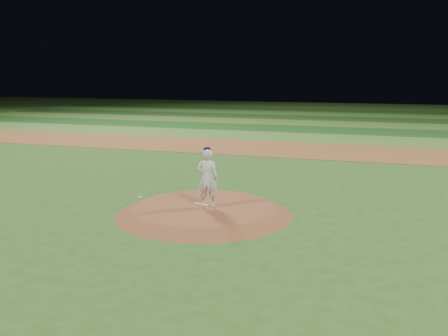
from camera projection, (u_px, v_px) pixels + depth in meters
The scene contains 12 objects.
ground at pixel (204, 214), 15.58m from camera, with size 120.00×120.00×0.00m, color #30601F.
infield_dirt_band at pixel (289, 149), 28.64m from camera, with size 70.00×6.00×0.02m, color brown.
outfield_stripe_0 at pixel (304, 138), 33.78m from camera, with size 70.00×5.00×0.02m, color #467B2D.
outfield_stripe_1 at pixel (315, 130), 38.44m from camera, with size 70.00×5.00×0.02m, color #1B4E19.
outfield_stripe_2 at pixel (323, 123), 43.11m from camera, with size 70.00×5.00×0.02m, color #407129.
outfield_stripe_3 at pixel (329, 118), 47.78m from camera, with size 70.00×5.00×0.02m, color #1D4416.
outfield_stripe_4 at pixel (335, 114), 52.44m from camera, with size 70.00×5.00×0.02m, color #366F28.
outfield_stripe_5 at pixel (339, 111), 57.11m from camera, with size 70.00×5.00×0.02m, color #224717.
pitchers_mound at pixel (204, 210), 15.56m from camera, with size 5.50×5.50×0.25m, color brown.
pitching_rubber at pixel (201, 204), 15.73m from camera, with size 0.54×0.13×0.03m, color white.
rosin_bag at pixel (140, 197), 16.53m from camera, with size 0.12×0.12×0.07m, color silver.
pitcher_on_mound at pixel (207, 178), 15.27m from camera, with size 0.73×0.54×1.89m.
Camera 1 is at (5.27, -14.09, 4.35)m, focal length 40.00 mm.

